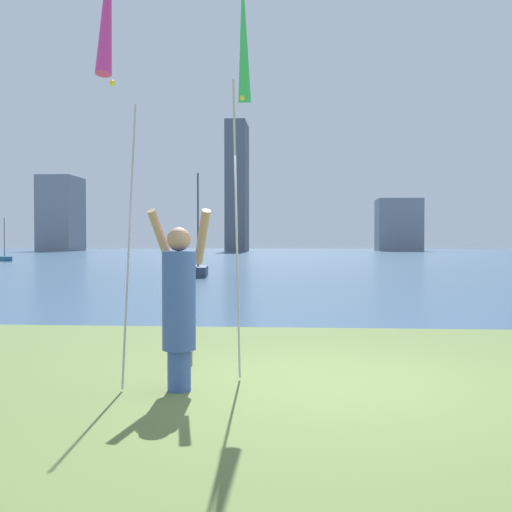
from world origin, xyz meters
TOP-DOWN VIEW (x-y plane):
  - ground at (0.00, 50.95)m, footprint 120.00×138.00m
  - person at (-1.62, -0.49)m, footprint 0.71×0.53m
  - kite_flag_left at (-2.22, -0.97)m, footprint 0.16×1.24m
  - kite_flag_right at (-1.03, 0.50)m, footprint 0.16×1.40m
  - bag at (-1.82, 0.78)m, footprint 0.19×0.16m
  - sailboat_1 at (-23.55, 40.13)m, footprint 1.76×1.81m
  - sailboat_3 at (-4.89, 20.37)m, footprint 1.10×2.83m
  - skyline_tower_0 at (-37.85, 87.90)m, footprint 5.34×7.68m
  - skyline_tower_1 at (-10.18, 89.41)m, footprint 3.10×7.61m
  - skyline_tower_2 at (15.11, 91.83)m, footprint 6.81×6.18m

SIDE VIEW (x-z plane):
  - ground at x=0.00m, z-range -0.12..0.00m
  - bag at x=-1.82m, z-range 0.00..0.18m
  - sailboat_1 at x=-23.55m, z-range -1.47..1.93m
  - sailboat_3 at x=-4.89m, z-range -2.01..2.59m
  - person at x=-1.62m, z-range -0.02..1.93m
  - kite_flag_left at x=-2.22m, z-range 1.49..6.22m
  - kite_flag_right at x=-1.03m, z-range 1.55..6.41m
  - skyline_tower_2 at x=15.11m, z-range 0.00..8.14m
  - skyline_tower_0 at x=-37.85m, z-range 0.00..11.63m
  - skyline_tower_1 at x=-10.18m, z-range 0.00..19.94m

